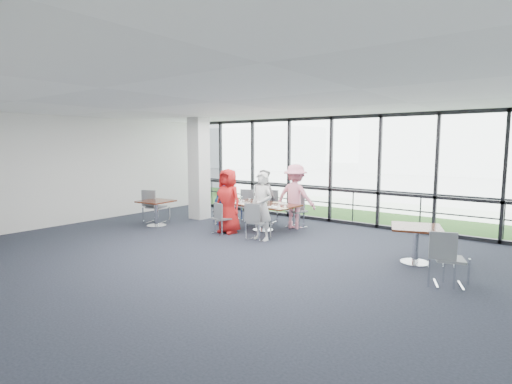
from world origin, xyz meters
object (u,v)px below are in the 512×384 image
Objects in this scene: chair_spare_lb at (242,206)px; chair_main_nl at (221,219)px; diner_end at (225,200)px; chair_spare_r at (450,259)px; side_table_right at (416,232)px; chair_main_nr at (258,222)px; structural_column at (199,169)px; chair_spare_la at (156,207)px; diner_near_right at (262,206)px; diner_near_left at (228,201)px; chair_main_fr at (297,211)px; chair_main_end at (222,210)px; main_table at (263,208)px; diner_far_right at (295,197)px; chair_main_fl at (267,207)px; side_table_left at (156,205)px; diner_far_left at (264,197)px.

chair_main_nl is at bearing 97.96° from chair_spare_lb.
chair_spare_r is at bearing 71.49° from diner_end.
chair_main_nr reaches higher than side_table_right.
structural_column reaches higher than diner_end.
diner_near_right is at bearing -17.90° from chair_spare_la.
structural_column is 8.07m from chair_spare_r.
diner_near_left is at bearing -14.24° from chair_spare_la.
chair_main_fr is 2.24m from chair_main_end.
chair_spare_lb is (-0.80, 1.53, -0.39)m from diner_near_left.
diner_near_left is at bearing 150.65° from chair_spare_r.
main_table is at bearing 74.89° from chair_main_nl.
structural_column reaches higher than diner_far_right.
main_table is at bearing 112.25° from chair_main_fl.
diner_far_right reaches higher than chair_spare_la.
side_table_left is 3.25m from chair_main_fl.
diner_far_right reaches higher than chair_main_fl.
diner_near_right is at bearing -18.81° from structural_column.
diner_far_left is at bearing 20.55° from chair_main_fr.
main_table is 1.19m from chair_main_nl.
chair_main_nr is (1.11, -1.74, -0.36)m from diner_far_left.
diner_far_right is 2.27m from chair_main_end.
chair_main_nr is (1.14, -0.17, -0.41)m from diner_near_left.
side_table_left is 2.59m from chair_spare_lb.
main_table is 2.04× the size of chair_main_fl.
structural_column is at bearing 4.72° from chair_spare_lb.
diner_near_right is (-3.61, -0.27, 0.20)m from side_table_right.
side_table_right is at bearing 8.09° from diner_near_right.
side_table_right is 4.87m from chair_main_nl.
diner_far_right reaches higher than chair_main_end.
structural_column is 2.73m from chair_main_nl.
chair_spare_la is at bearing -172.98° from diner_near_right.
chair_spare_lb is (-1.93, -0.04, -0.44)m from diner_far_right.
chair_spare_lb is at bearing 4.65° from chair_main_fl.
diner_far_left is 1.13m from chair_main_fr.
chair_main_nr is 2.19m from chair_main_fl.
side_table_left is 2.33m from diner_near_left.
diner_near_right is 2.04m from diner_far_left.
chair_main_fr is (1.08, -0.03, -0.01)m from chair_main_fl.
chair_spare_r is (4.43, -0.70, -0.39)m from diner_near_right.
structural_column is 2.13× the size of diner_end.
diner_end is 1.28m from chair_main_nl.
diner_end is 2.15m from chair_main_nr.
side_table_right is 0.69× the size of diner_near_left.
diner_near_left is at bearing 49.03° from chair_main_end.
chair_main_nr is 2.58m from chair_spare_lb.
diner_end is at bearing 8.89° from chair_spare_la.
diner_near_left reaches higher than side_table_right.
chair_spare_la reaches higher than chair_main_end.
diner_end is (1.44, 1.37, 0.12)m from side_table_left.
main_table is at bearing 54.63° from diner_near_left.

